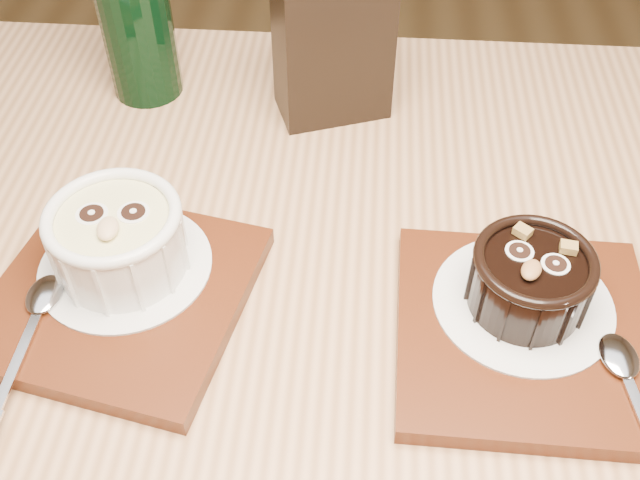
# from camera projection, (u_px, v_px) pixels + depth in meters

# --- Properties ---
(table) EXTENTS (1.20, 0.80, 0.75)m
(table) POSITION_uv_depth(u_px,v_px,m) (313.00, 397.00, 0.61)
(table) COLOR #9E6D45
(table) RESTS_ON ground
(tray_left) EXTENTS (0.21, 0.21, 0.01)m
(tray_left) POSITION_uv_depth(u_px,v_px,m) (120.00, 295.00, 0.56)
(tray_left) COLOR #55230E
(tray_left) RESTS_ON table
(doily_left) EXTENTS (0.13, 0.13, 0.00)m
(doily_left) POSITION_uv_depth(u_px,v_px,m) (126.00, 266.00, 0.56)
(doily_left) COLOR white
(doily_left) RESTS_ON tray_left
(ramekin_white) EXTENTS (0.10, 0.10, 0.06)m
(ramekin_white) POSITION_uv_depth(u_px,v_px,m) (117.00, 237.00, 0.54)
(ramekin_white) COLOR white
(ramekin_white) RESTS_ON doily_left
(spoon_left) EXTENTS (0.03, 0.13, 0.01)m
(spoon_left) POSITION_uv_depth(u_px,v_px,m) (28.00, 333.00, 0.52)
(spoon_left) COLOR silver
(spoon_left) RESTS_ON tray_left
(tray_right) EXTENTS (0.18, 0.18, 0.01)m
(tray_right) POSITION_uv_depth(u_px,v_px,m) (525.00, 334.00, 0.53)
(tray_right) COLOR #55230E
(tray_right) RESTS_ON table
(doily_right) EXTENTS (0.13, 0.13, 0.00)m
(doily_right) POSITION_uv_depth(u_px,v_px,m) (523.00, 302.00, 0.54)
(doily_right) COLOR white
(doily_right) RESTS_ON tray_right
(ramekin_dark) EXTENTS (0.09, 0.09, 0.05)m
(ramekin_dark) POSITION_uv_depth(u_px,v_px,m) (531.00, 278.00, 0.52)
(ramekin_dark) COLOR black
(ramekin_dark) RESTS_ON doily_right
(spoon_right) EXTENTS (0.04, 0.14, 0.01)m
(spoon_right) POSITION_uv_depth(u_px,v_px,m) (637.00, 401.00, 0.48)
(spoon_right) COLOR silver
(spoon_right) RESTS_ON tray_right
(condiment_stand) EXTENTS (0.11, 0.09, 0.14)m
(condiment_stand) POSITION_uv_depth(u_px,v_px,m) (333.00, 45.00, 0.68)
(condiment_stand) COLOR black
(condiment_stand) RESTS_ON table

